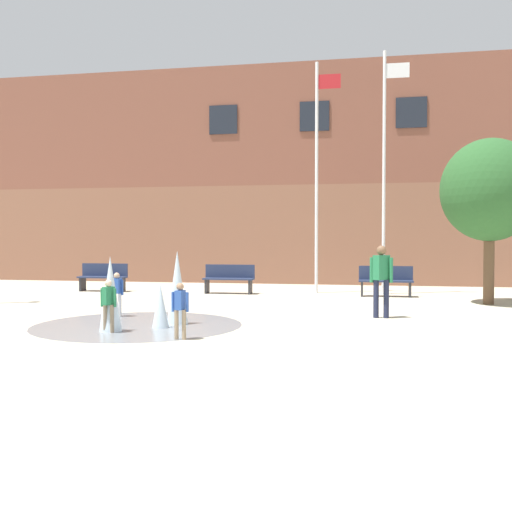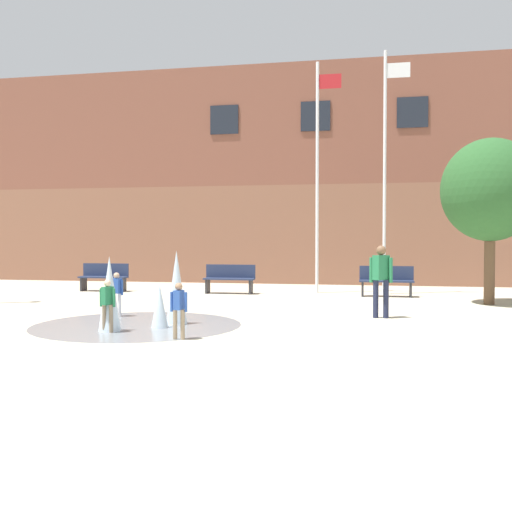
{
  "view_description": "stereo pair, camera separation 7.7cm",
  "coord_description": "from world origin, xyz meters",
  "px_view_note": "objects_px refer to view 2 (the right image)",
  "views": [
    {
      "loc": [
        2.12,
        -7.22,
        1.77
      ],
      "look_at": [
        -0.75,
        7.6,
        1.3
      ],
      "focal_mm": 42.0,
      "sensor_mm": 36.0,
      "label": 1
    },
    {
      "loc": [
        2.2,
        -7.21,
        1.77
      ],
      "look_at": [
        -0.75,
        7.6,
        1.3
      ],
      "focal_mm": 42.0,
      "sensor_mm": 36.0,
      "label": 2
    }
  ],
  "objects_px": {
    "park_bench_center": "(230,278)",
    "child_in_fountain": "(117,291)",
    "flagpole_left": "(318,170)",
    "street_tree_near_building": "(490,190)",
    "park_bench_under_right_flagpole": "(386,281)",
    "child_running": "(179,306)",
    "park_bench_left_of_flagpoles": "(104,277)",
    "flagpole_right": "(386,165)",
    "child_with_pink_shirt": "(108,302)",
    "adult_near_bench": "(381,276)"
  },
  "relations": [
    {
      "from": "park_bench_left_of_flagpoles",
      "to": "child_running",
      "type": "xyz_separation_m",
      "value": [
        5.43,
        -8.47,
        0.1
      ]
    },
    {
      "from": "child_in_fountain",
      "to": "street_tree_near_building",
      "type": "bearing_deg",
      "value": 45.09
    },
    {
      "from": "child_in_fountain",
      "to": "street_tree_near_building",
      "type": "xyz_separation_m",
      "value": [
        8.62,
        4.17,
        2.43
      ]
    },
    {
      "from": "park_bench_left_of_flagpoles",
      "to": "street_tree_near_building",
      "type": "bearing_deg",
      "value": -8.19
    },
    {
      "from": "park_bench_under_right_flagpole",
      "to": "street_tree_near_building",
      "type": "xyz_separation_m",
      "value": [
        2.62,
        -1.66,
        2.52
      ]
    },
    {
      "from": "park_bench_center",
      "to": "child_in_fountain",
      "type": "height_order",
      "value": "child_in_fountain"
    },
    {
      "from": "flagpole_right",
      "to": "park_bench_left_of_flagpoles",
      "type": "bearing_deg",
      "value": -175.13
    },
    {
      "from": "child_in_fountain",
      "to": "flagpole_right",
      "type": "distance_m",
      "value": 9.56
    },
    {
      "from": "child_with_pink_shirt",
      "to": "flagpole_right",
      "type": "bearing_deg",
      "value": 172.72
    },
    {
      "from": "street_tree_near_building",
      "to": "child_in_fountain",
      "type": "bearing_deg",
      "value": -154.16
    },
    {
      "from": "child_running",
      "to": "street_tree_near_building",
      "type": "xyz_separation_m",
      "value": [
        6.29,
        6.78,
        2.43
      ]
    },
    {
      "from": "park_bench_under_right_flagpole",
      "to": "child_in_fountain",
      "type": "height_order",
      "value": "child_in_fountain"
    },
    {
      "from": "street_tree_near_building",
      "to": "park_bench_center",
      "type": "bearing_deg",
      "value": 167.24
    },
    {
      "from": "street_tree_near_building",
      "to": "child_running",
      "type": "bearing_deg",
      "value": -132.83
    },
    {
      "from": "park_bench_center",
      "to": "flagpole_left",
      "type": "bearing_deg",
      "value": 15.82
    },
    {
      "from": "park_bench_center",
      "to": "park_bench_under_right_flagpole",
      "type": "relative_size",
      "value": 1.0
    },
    {
      "from": "child_with_pink_shirt",
      "to": "child_in_fountain",
      "type": "height_order",
      "value": "same"
    },
    {
      "from": "child_with_pink_shirt",
      "to": "child_in_fountain",
      "type": "xyz_separation_m",
      "value": [
        -0.79,
        2.15,
        0.0
      ]
    },
    {
      "from": "park_bench_center",
      "to": "street_tree_near_building",
      "type": "relative_size",
      "value": 0.37
    },
    {
      "from": "park_bench_left_of_flagpoles",
      "to": "child_with_pink_shirt",
      "type": "relative_size",
      "value": 1.62
    },
    {
      "from": "park_bench_left_of_flagpoles",
      "to": "child_in_fountain",
      "type": "relative_size",
      "value": 1.62
    },
    {
      "from": "child_with_pink_shirt",
      "to": "flagpole_left",
      "type": "height_order",
      "value": "flagpole_left"
    },
    {
      "from": "child_running",
      "to": "street_tree_near_building",
      "type": "bearing_deg",
      "value": 142.96
    },
    {
      "from": "child_running",
      "to": "park_bench_left_of_flagpoles",
      "type": "bearing_deg",
      "value": -141.53
    },
    {
      "from": "park_bench_under_right_flagpole",
      "to": "child_in_fountain",
      "type": "distance_m",
      "value": 8.37
    },
    {
      "from": "park_bench_center",
      "to": "adult_near_bench",
      "type": "relative_size",
      "value": 1.01
    },
    {
      "from": "flagpole_left",
      "to": "flagpole_right",
      "type": "xyz_separation_m",
      "value": [
        2.1,
        0.0,
        0.12
      ]
    },
    {
      "from": "child_in_fountain",
      "to": "park_bench_under_right_flagpole",
      "type": "bearing_deg",
      "value": 63.45
    },
    {
      "from": "flagpole_left",
      "to": "street_tree_near_building",
      "type": "height_order",
      "value": "flagpole_left"
    },
    {
      "from": "park_bench_under_right_flagpole",
      "to": "street_tree_near_building",
      "type": "height_order",
      "value": "street_tree_near_building"
    },
    {
      "from": "park_bench_center",
      "to": "flagpole_right",
      "type": "xyz_separation_m",
      "value": [
        4.81,
        0.77,
        3.54
      ]
    },
    {
      "from": "adult_near_bench",
      "to": "child_in_fountain",
      "type": "bearing_deg",
      "value": 143.87
    },
    {
      "from": "child_with_pink_shirt",
      "to": "flagpole_right",
      "type": "height_order",
      "value": "flagpole_right"
    },
    {
      "from": "park_bench_left_of_flagpoles",
      "to": "park_bench_center",
      "type": "height_order",
      "value": "same"
    },
    {
      "from": "park_bench_center",
      "to": "park_bench_left_of_flagpoles",
      "type": "bearing_deg",
      "value": -179.96
    },
    {
      "from": "adult_near_bench",
      "to": "child_with_pink_shirt",
      "type": "height_order",
      "value": "adult_near_bench"
    },
    {
      "from": "adult_near_bench",
      "to": "child_with_pink_shirt",
      "type": "xyz_separation_m",
      "value": [
        -5.0,
        -3.05,
        -0.35
      ]
    },
    {
      "from": "child_with_pink_shirt",
      "to": "flagpole_right",
      "type": "distance_m",
      "value": 10.76
    },
    {
      "from": "child_running",
      "to": "child_in_fountain",
      "type": "bearing_deg",
      "value": -132.4
    },
    {
      "from": "child_with_pink_shirt",
      "to": "flagpole_left",
      "type": "distance_m",
      "value": 9.88
    },
    {
      "from": "park_bench_left_of_flagpoles",
      "to": "flagpole_right",
      "type": "relative_size",
      "value": 0.21
    },
    {
      "from": "adult_near_bench",
      "to": "flagpole_left",
      "type": "relative_size",
      "value": 0.22
    },
    {
      "from": "park_bench_center",
      "to": "street_tree_near_building",
      "type": "xyz_separation_m",
      "value": [
        7.46,
        -1.69,
        2.52
      ]
    },
    {
      "from": "flagpole_left",
      "to": "park_bench_center",
      "type": "bearing_deg",
      "value": -164.18
    },
    {
      "from": "child_running",
      "to": "adult_near_bench",
      "type": "xyz_separation_m",
      "value": [
        3.46,
        3.51,
        0.35
      ]
    },
    {
      "from": "child_in_fountain",
      "to": "flagpole_left",
      "type": "height_order",
      "value": "flagpole_left"
    },
    {
      "from": "park_bench_center",
      "to": "child_with_pink_shirt",
      "type": "xyz_separation_m",
      "value": [
        -0.37,
        -8.01,
        0.1
      ]
    },
    {
      "from": "child_running",
      "to": "flagpole_right",
      "type": "bearing_deg",
      "value": 164.31
    },
    {
      "from": "park_bench_center",
      "to": "child_in_fountain",
      "type": "relative_size",
      "value": 1.62
    },
    {
      "from": "park_bench_left_of_flagpoles",
      "to": "flagpole_left",
      "type": "height_order",
      "value": "flagpole_left"
    }
  ]
}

